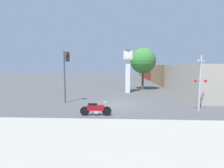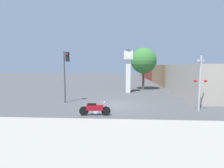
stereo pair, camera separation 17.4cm
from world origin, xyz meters
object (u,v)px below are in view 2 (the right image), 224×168
object	(u,v)px
freight_train	(158,73)
traffic_light	(66,68)
street_tree	(144,61)
railroad_crossing_signal	(200,81)
motorcycle	(95,109)
clock_tower	(128,64)

from	to	relation	value
freight_train	traffic_light	xyz separation A→B (m)	(-12.41, -22.20, 1.38)
traffic_light	street_tree	bearing A→B (deg)	49.79
traffic_light	railroad_crossing_signal	xyz separation A→B (m)	(10.36, -2.25, -0.93)
motorcycle	clock_tower	world-z (taller)	clock_tower
motorcycle	traffic_light	distance (m)	5.59
traffic_light	railroad_crossing_signal	distance (m)	10.64
traffic_light	motorcycle	bearing A→B (deg)	-50.99
railroad_crossing_signal	street_tree	size ratio (longest dim) A/B	0.70
motorcycle	clock_tower	size ratio (longest dim) A/B	0.39
street_tree	railroad_crossing_signal	bearing A→B (deg)	-77.10
clock_tower	traffic_light	world-z (taller)	clock_tower
motorcycle	street_tree	world-z (taller)	street_tree
clock_tower	traffic_light	bearing A→B (deg)	-131.60
motorcycle	clock_tower	distance (m)	10.82
freight_train	street_tree	world-z (taller)	street_tree
motorcycle	traffic_light	bearing A→B (deg)	126.30
railroad_crossing_signal	street_tree	bearing A→B (deg)	102.90
motorcycle	street_tree	xyz separation A→B (m)	(4.65, 12.98, 3.48)
traffic_light	railroad_crossing_signal	size ratio (longest dim) A/B	1.14
railroad_crossing_signal	traffic_light	bearing A→B (deg)	167.73
railroad_crossing_signal	motorcycle	bearing A→B (deg)	-167.80
freight_train	traffic_light	distance (m)	25.47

